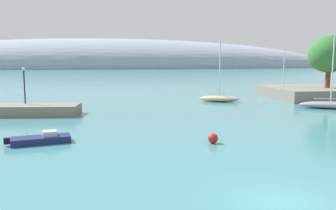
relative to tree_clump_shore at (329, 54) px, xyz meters
The scene contains 10 objects.
water 48.18m from the tree_clump_shore, 125.01° to the right, with size 600.00×600.00×0.00m, color teal.
shore_outcrop 6.64m from the tree_clump_shore, 73.04° to the left, with size 18.72×14.88×1.81m, color gray.
tree_clump_shore is the anchor object (origin of this frame).
distant_ridge 223.79m from the tree_clump_shore, 101.52° to the left, with size 367.65×87.20×43.96m, color #8E99AD.
sailboat_black_near_shore 9.81m from the tree_clump_shore, 147.11° to the left, with size 3.37×7.11×8.09m.
sailboat_grey_mid_mooring 14.59m from the tree_clump_shore, 120.62° to the right, with size 8.05×4.88×9.42m.
sailboat_sand_outer_mooring 20.20m from the tree_clump_shore, behind, with size 6.50×4.30×9.54m.
motorboat_navy_foreground 48.51m from the tree_clump_shore, 147.66° to the right, with size 4.95×2.70×0.92m.
mooring_buoy_red 39.48m from the tree_clump_shore, 134.60° to the right, with size 0.79×0.79×0.79m, color red.
harbor_lamp_post 46.72m from the tree_clump_shore, 167.92° to the right, with size 0.36×0.36×4.35m.
Camera 1 is at (-7.33, -14.62, 6.51)m, focal length 37.51 mm.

